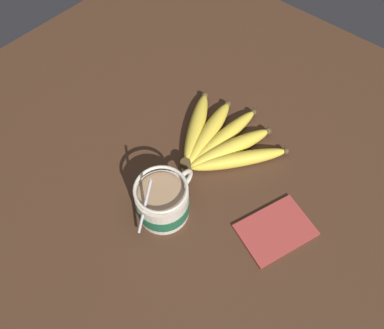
# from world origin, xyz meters

# --- Properties ---
(table) EXTENTS (1.31, 1.31, 0.04)m
(table) POSITION_xyz_m (0.00, 0.00, 0.02)
(table) COLOR #422819
(table) RESTS_ON ground
(coffee_mug) EXTENTS (0.14, 0.10, 0.14)m
(coffee_mug) POSITION_xyz_m (-0.04, 0.03, 0.08)
(coffee_mug) COLOR beige
(coffee_mug) RESTS_ON table
(banana_bunch) EXTENTS (0.22, 0.25, 0.04)m
(banana_bunch) POSITION_xyz_m (0.14, 0.05, 0.05)
(banana_bunch) COLOR #4C381E
(banana_bunch) RESTS_ON table
(napkin) EXTENTS (0.15, 0.13, 0.01)m
(napkin) POSITION_xyz_m (0.06, -0.15, 0.04)
(napkin) COLOR #A33833
(napkin) RESTS_ON table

